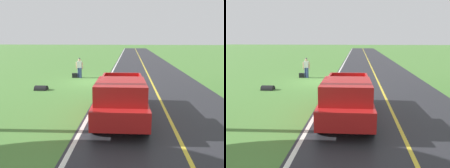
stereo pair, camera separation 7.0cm
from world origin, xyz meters
The scene contains 8 objects.
ground_plane centered at (0.00, 0.00, 0.00)m, with size 200.00×200.00×0.00m, color #4C7F38.
road_surface centered at (-4.66, 0.00, 0.00)m, with size 7.40×120.00×0.00m, color #28282D.
lane_edge_line centered at (-1.14, 0.00, 0.01)m, with size 0.16×117.60×0.00m, color silver.
lane_centre_line centered at (-4.66, 0.00, 0.01)m, with size 0.14×117.60×0.00m, color gold.
hitchhiker_walking centered at (1.42, -1.80, 0.98)m, with size 0.62×0.51×1.75m.
suitcase_carried centered at (1.84, -1.71, 0.20)m, with size 0.20×0.46×0.41m, color black.
pickup_truck_passing centered at (-2.59, 7.98, 0.97)m, with size 2.19×5.44×1.82m.
drainage_culvert centered at (2.95, 3.01, 0.00)m, with size 0.60×0.60×0.80m, color black.
Camera 1 is at (-2.93, 16.88, 3.40)m, focal length 35.22 mm.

